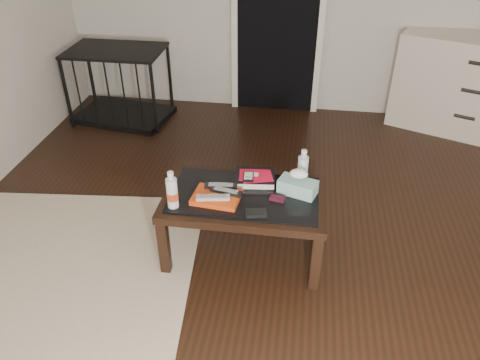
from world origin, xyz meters
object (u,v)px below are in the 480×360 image
object	(u,v)px
tissue_box	(298,187)
pet_crate	(122,97)
water_bottle_right	(303,167)
water_bottle_left	(172,190)
dresser	(463,85)
coffee_table	(245,202)
textbook	(255,178)

from	to	relation	value
tissue_box	pet_crate	bearing A→B (deg)	154.77
water_bottle_right	water_bottle_left	bearing A→B (deg)	-154.21
dresser	pet_crate	distance (m)	3.29
coffee_table	water_bottle_left	distance (m)	0.48
textbook	tissue_box	world-z (taller)	tissue_box
textbook	water_bottle_right	xyz separation A→B (m)	(0.30, 0.02, 0.10)
water_bottle_right	tissue_box	bearing A→B (deg)	-101.04
pet_crate	water_bottle_left	xyz separation A→B (m)	(1.09, -2.01, 0.35)
dresser	tissue_box	bearing A→B (deg)	-103.47
textbook	water_bottle_left	bearing A→B (deg)	-148.60
coffee_table	pet_crate	xyz separation A→B (m)	(-1.50, 1.83, -0.17)
coffee_table	pet_crate	world-z (taller)	pet_crate
coffee_table	tissue_box	world-z (taller)	tissue_box
pet_crate	water_bottle_left	world-z (taller)	pet_crate
textbook	tissue_box	xyz separation A→B (m)	(0.27, -0.09, 0.02)
dresser	water_bottle_left	world-z (taller)	dresser
water_bottle_left	water_bottle_right	distance (m)	0.82
pet_crate	water_bottle_right	size ratio (longest dim) A/B	4.14
coffee_table	pet_crate	size ratio (longest dim) A/B	1.01
pet_crate	tissue_box	bearing A→B (deg)	-34.94
water_bottle_left	tissue_box	size ratio (longest dim) A/B	1.03
coffee_table	tissue_box	bearing A→B (deg)	10.50
water_bottle_left	dresser	bearing A→B (deg)	45.82
pet_crate	textbook	bearing A→B (deg)	-38.03
dresser	tissue_box	distance (m)	2.48
coffee_table	tissue_box	size ratio (longest dim) A/B	4.35
pet_crate	tissue_box	xyz separation A→B (m)	(1.81, -1.77, 0.28)
pet_crate	coffee_table	bearing A→B (deg)	-41.37
coffee_table	water_bottle_right	distance (m)	0.43
pet_crate	water_bottle_left	bearing A→B (deg)	-52.11
water_bottle_right	dresser	bearing A→B (deg)	52.66
textbook	water_bottle_right	distance (m)	0.31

